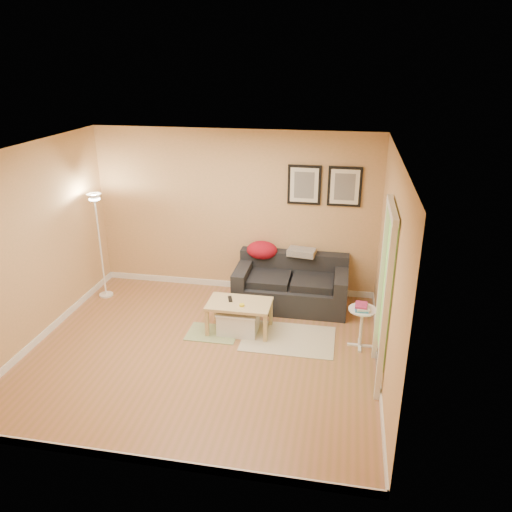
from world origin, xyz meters
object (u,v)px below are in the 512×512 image
side_table (361,328)px  floor_lamp (101,249)px  book_stack (362,307)px  coffee_table (239,317)px  sofa (291,283)px  storage_bin (238,321)px

side_table → floor_lamp: 4.13m
book_stack → coffee_table: bearing=174.5°
coffee_table → floor_lamp: floor_lamp is taller
coffee_table → book_stack: 1.69m
coffee_table → floor_lamp: bearing=151.1°
sofa → floor_lamp: (-2.97, -0.23, 0.43)m
floor_lamp → sofa: bearing=4.3°
book_stack → floor_lamp: 4.09m
book_stack → floor_lamp: size_ratio=0.13×
side_table → floor_lamp: size_ratio=0.33×
storage_bin → floor_lamp: 2.55m
sofa → side_table: bearing=-44.6°
side_table → sofa: bearing=135.4°
coffee_table → storage_bin: bearing=-110.6°
side_table → book_stack: book_stack is taller
storage_bin → side_table: side_table is taller
sofa → coffee_table: 1.12m
sofa → floor_lamp: 3.01m
storage_bin → floor_lamp: size_ratio=0.33×
storage_bin → sofa: bearing=57.4°
sofa → side_table: sofa is taller
sofa → side_table: size_ratio=3.04×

